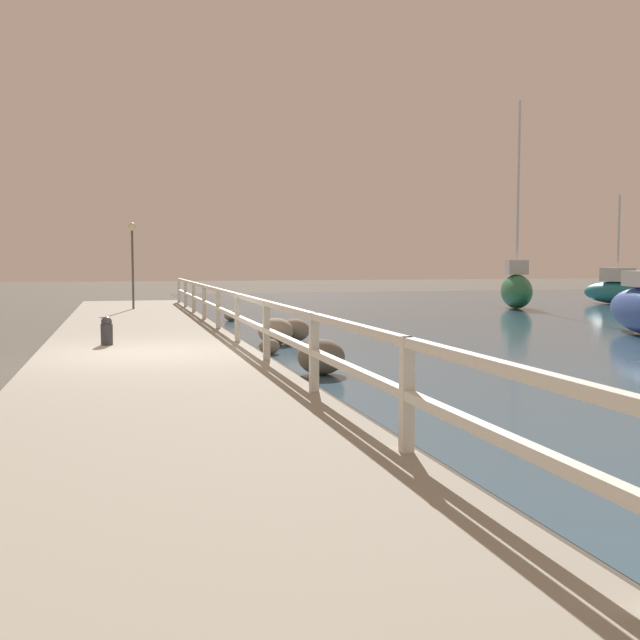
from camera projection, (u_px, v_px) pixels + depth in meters
The scene contains 12 objects.
ground_plane at pixel (149, 366), 12.65m from camera, with size 120.00×120.00×0.00m, color #4C473D.
dock_walkway at pixel (149, 359), 12.64m from camera, with size 3.68×36.00×0.23m.
railing at pixel (250, 313), 13.04m from camera, with size 0.10×32.50×0.93m.
boulder_far_strip at pixel (294, 330), 16.49m from camera, with size 0.68×0.62×0.51m.
boulder_mid_strip at pixel (321, 357), 11.66m from camera, with size 0.75×0.67×0.56m.
boulder_downstream at pixel (231, 315), 22.50m from camera, with size 0.43×0.39×0.32m.
boulder_upstream at pixel (269, 346), 14.29m from camera, with size 0.40×0.36×0.30m.
boulder_near_dock at pixel (276, 331), 15.98m from camera, with size 0.76×0.68×0.57m.
mooring_bollard at pixel (107, 331), 13.75m from camera, with size 0.22×0.22×0.53m.
dock_lamp at pixel (132, 244), 24.40m from camera, with size 0.26×0.26×2.82m.
sailboat_teal at pixel (617, 290), 31.58m from camera, with size 1.83×3.59×4.56m.
sailboat_green at pixel (516, 288), 28.58m from camera, with size 1.93×3.22×7.81m.
Camera 1 is at (-0.45, -12.88, 1.74)m, focal length 42.00 mm.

